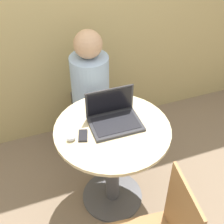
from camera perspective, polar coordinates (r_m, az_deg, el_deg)
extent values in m
plane|color=#7F6B56|center=(2.71, 0.06, -15.13)|extent=(12.00, 12.00, 0.00)
cube|color=tan|center=(2.68, -7.76, 19.38)|extent=(7.00, 0.05, 2.60)
cylinder|color=#4C4C51|center=(2.70, 0.06, -15.01)|extent=(0.49, 0.49, 0.02)
cylinder|color=#4C4C51|center=(2.40, 0.07, -9.83)|extent=(0.11, 0.11, 0.73)
cylinder|color=beige|center=(2.13, 0.08, -3.23)|extent=(0.80, 0.80, 0.02)
cube|color=#2D2D33|center=(2.14, 0.66, -2.24)|extent=(0.35, 0.25, 0.02)
cube|color=black|center=(2.13, 0.66, -2.01)|extent=(0.31, 0.20, 0.00)
cube|color=#2D2D33|center=(2.16, -0.43, 2.03)|extent=(0.35, 0.02, 0.20)
cube|color=black|center=(2.15, -0.38, 1.94)|extent=(0.32, 0.01, 0.18)
cube|color=black|center=(2.07, -5.32, -4.31)|extent=(0.09, 0.12, 0.02)
ellipsoid|color=#B2B2B7|center=(2.04, -7.50, -4.84)|extent=(0.06, 0.04, 0.03)
cube|color=#9E7042|center=(1.83, 12.64, -18.16)|extent=(0.06, 0.37, 0.49)
cube|color=#4C4742|center=(3.05, -3.98, -1.36)|extent=(0.36, 0.49, 0.44)
cylinder|color=#9EBCE5|center=(2.66, -4.01, 4.97)|extent=(0.32, 0.32, 0.53)
sphere|color=tan|center=(2.47, -4.41, 12.26)|extent=(0.23, 0.23, 0.23)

